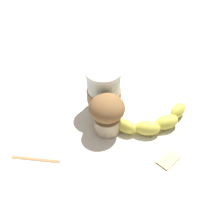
{
  "coord_description": "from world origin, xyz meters",
  "views": [
    {
      "loc": [
        0.32,
        -0.44,
        0.55
      ],
      "look_at": [
        0.0,
        0.0,
        0.04
      ],
      "focal_mm": 50.0,
      "sensor_mm": 36.0,
      "label": 1
    }
  ],
  "objects_px": {
    "coffee_cup": "(104,91)",
    "muffin": "(108,113)",
    "sugar_packet": "(168,159)",
    "banana": "(155,122)"
  },
  "relations": [
    {
      "from": "coffee_cup",
      "to": "muffin",
      "type": "height_order",
      "value": "coffee_cup"
    },
    {
      "from": "coffee_cup",
      "to": "muffin",
      "type": "relative_size",
      "value": 1.19
    },
    {
      "from": "coffee_cup",
      "to": "sugar_packet",
      "type": "height_order",
      "value": "coffee_cup"
    },
    {
      "from": "banana",
      "to": "sugar_packet",
      "type": "xyz_separation_m",
      "value": [
        0.07,
        -0.07,
        -0.02
      ]
    },
    {
      "from": "muffin",
      "to": "coffee_cup",
      "type": "bearing_deg",
      "value": 134.18
    },
    {
      "from": "banana",
      "to": "muffin",
      "type": "bearing_deg",
      "value": -140.3
    },
    {
      "from": "muffin",
      "to": "sugar_packet",
      "type": "xyz_separation_m",
      "value": [
        0.16,
        0.0,
        -0.05
      ]
    },
    {
      "from": "coffee_cup",
      "to": "sugar_packet",
      "type": "relative_size",
      "value": 2.38
    },
    {
      "from": "muffin",
      "to": "sugar_packet",
      "type": "relative_size",
      "value": 2.01
    },
    {
      "from": "muffin",
      "to": "sugar_packet",
      "type": "height_order",
      "value": "muffin"
    }
  ]
}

